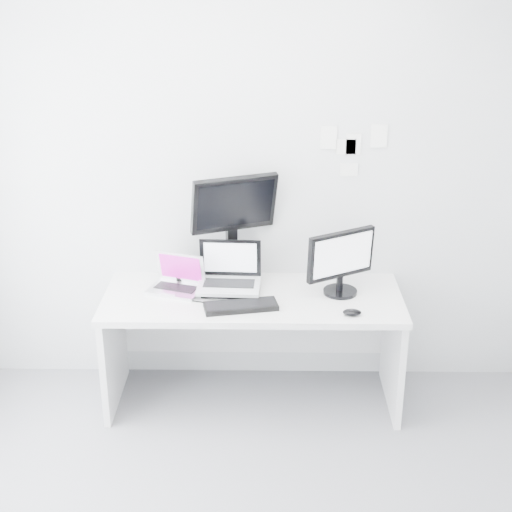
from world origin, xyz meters
name	(u,v)px	position (x,y,z in m)	size (l,w,h in m)	color
back_wall	(254,180)	(0.00, 1.60, 1.35)	(3.60, 3.60, 0.00)	#BBBDC0
desk	(253,349)	(0.00, 1.25, 0.36)	(1.80, 0.70, 0.73)	silver
macbook	(175,274)	(-0.47, 1.31, 0.85)	(0.31, 0.24, 0.24)	#B7B7BC
speaker	(183,269)	(-0.44, 1.46, 0.81)	(0.08, 0.08, 0.17)	black
dell_laptop	(229,269)	(-0.15, 1.30, 0.89)	(0.38, 0.29, 0.31)	#BABDC2
rear_monitor	(233,227)	(-0.12, 1.47, 1.09)	(0.53, 0.19, 0.72)	black
samsung_monitor	(342,262)	(0.53, 1.30, 0.94)	(0.45, 0.21, 0.41)	black
keyboard	(241,306)	(-0.07, 1.08, 0.74)	(0.43, 0.15, 0.03)	black
mouse	(352,312)	(0.57, 1.01, 0.75)	(0.11, 0.07, 0.04)	black
wall_note_0	(329,137)	(0.45, 1.59, 1.62)	(0.10, 0.00, 0.14)	white
wall_note_1	(353,144)	(0.60, 1.59, 1.58)	(0.09, 0.00, 0.13)	white
wall_note_2	(379,136)	(0.75, 1.59, 1.63)	(0.10, 0.00, 0.14)	white
wall_note_3	(349,170)	(0.58, 1.59, 1.42)	(0.11, 0.00, 0.08)	white
wall_note_4	(346,147)	(0.56, 1.59, 1.56)	(0.12, 0.00, 0.09)	white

